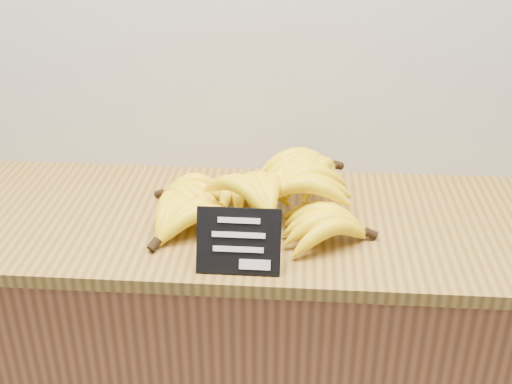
# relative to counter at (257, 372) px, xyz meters

# --- Properties ---
(counter) EXTENTS (1.31, 0.50, 0.90)m
(counter) POSITION_rel_counter_xyz_m (0.00, 0.00, 0.00)
(counter) COLOR #94572F
(counter) RESTS_ON ground
(counter_top) EXTENTS (1.55, 0.54, 0.03)m
(counter_top) POSITION_rel_counter_xyz_m (0.00, 0.00, 0.47)
(counter_top) COLOR olive
(counter_top) RESTS_ON counter
(chalkboard_sign) EXTENTS (0.17, 0.06, 0.13)m
(chalkboard_sign) POSITION_rel_counter_xyz_m (-0.02, -0.21, 0.54)
(chalkboard_sign) COLOR black
(chalkboard_sign) RESTS_ON counter_top
(banana_pile) EXTENTS (0.55, 0.38, 0.13)m
(banana_pile) POSITION_rel_counter_xyz_m (0.01, -0.00, 0.54)
(banana_pile) COLOR yellow
(banana_pile) RESTS_ON counter_top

